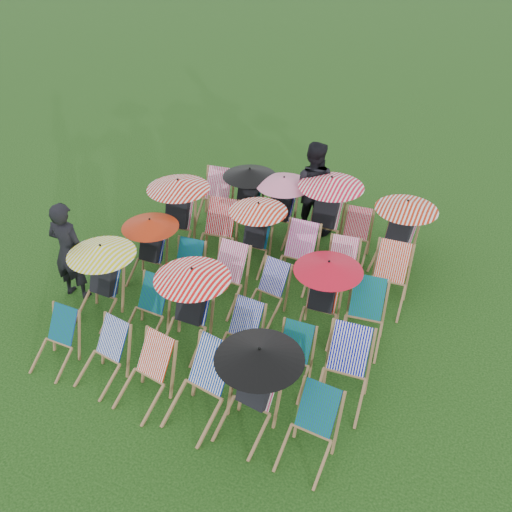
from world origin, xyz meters
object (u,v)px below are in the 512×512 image
at_px(deckchair_29, 398,233).
at_px(person_rear, 313,187).
at_px(person_left, 69,251).
at_px(deckchair_0, 54,342).
at_px(deckchair_5, 309,432).

relative_size(deckchair_29, person_rear, 0.70).
height_order(person_left, person_rear, person_rear).
xyz_separation_m(deckchair_29, person_rear, (-1.85, 0.53, 0.25)).
bearing_deg(deckchair_0, deckchair_29, 49.54).
bearing_deg(person_left, deckchair_5, 158.92).
xyz_separation_m(deckchair_0, deckchair_5, (3.96, 0.03, 0.05)).
distance_m(deckchair_29, person_rear, 1.94).
bearing_deg(deckchair_29, person_left, -136.44).
relative_size(person_left, person_rear, 0.95).
bearing_deg(deckchair_0, deckchair_5, 0.40).
bearing_deg(person_rear, deckchair_0, 63.78).
relative_size(deckchair_29, person_left, 0.73).
height_order(deckchair_29, person_left, person_left).
bearing_deg(deckchair_29, deckchair_5, -79.97).
bearing_deg(deckchair_5, deckchair_0, -176.03).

